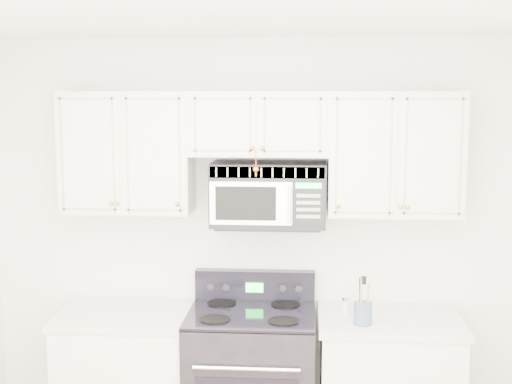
{
  "coord_description": "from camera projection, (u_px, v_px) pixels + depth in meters",
  "views": [
    {
      "loc": [
        0.3,
        -2.76,
        2.27
      ],
      "look_at": [
        0.0,
        1.3,
        1.69
      ],
      "focal_mm": 50.0,
      "sensor_mm": 36.0,
      "label": 1
    }
  ],
  "objects": [
    {
      "name": "shaker_salt",
      "position": [
        346.0,
        306.0,
        4.34
      ],
      "size": [
        0.04,
        0.04,
        0.11
      ],
      "color": "silver",
      "rests_on": "base_cabinet_right"
    },
    {
      "name": "microwave",
      "position": [
        268.0,
        194.0,
        4.38
      ],
      "size": [
        0.7,
        0.4,
        0.39
      ],
      "color": "black",
      "rests_on": "ground"
    },
    {
      "name": "room",
      "position": [
        232.0,
        333.0,
        2.88
      ],
      "size": [
        3.51,
        3.51,
        2.61
      ],
      "color": "#996840",
      "rests_on": "ground"
    },
    {
      "name": "upper_cabinets",
      "position": [
        259.0,
        147.0,
        4.35
      ],
      "size": [
        2.44,
        0.37,
        0.75
      ],
      "color": "silver",
      "rests_on": "ground"
    },
    {
      "name": "range",
      "position": [
        252.0,
        383.0,
        4.4
      ],
      "size": [
        0.77,
        0.7,
        1.12
      ],
      "color": "black",
      "rests_on": "ground"
    },
    {
      "name": "utensil_crock",
      "position": [
        363.0,
        313.0,
        4.15
      ],
      "size": [
        0.11,
        0.11,
        0.29
      ],
      "color": "#40586F",
      "rests_on": "base_cabinet_right"
    },
    {
      "name": "shaker_pepper",
      "position": [
        365.0,
        315.0,
        4.18
      ],
      "size": [
        0.04,
        0.04,
        0.1
      ],
      "color": "silver",
      "rests_on": "base_cabinet_right"
    }
  ]
}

